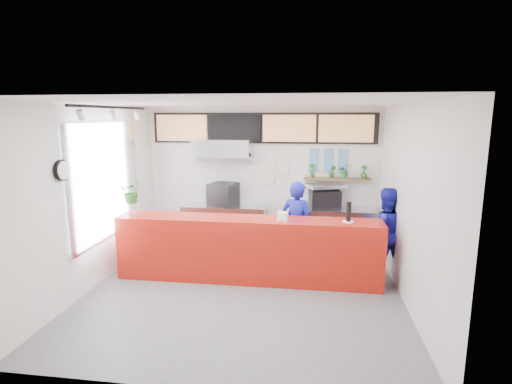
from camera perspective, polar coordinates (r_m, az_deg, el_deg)
The scene contains 46 objects.
floor at distance 6.76m, azimuth -1.70°, elevation -13.69°, with size 5.00×5.00×0.00m, color slate.
ceiling at distance 6.16m, azimuth -1.86°, elevation 12.63°, with size 5.00×5.00×0.00m, color silver.
wall_back at distance 8.73m, azimuth 0.96°, elevation 2.22°, with size 5.00×5.00×0.00m, color white.
wall_left at distance 7.14m, azimuth -21.97°, elevation -0.51°, with size 5.00×5.00×0.00m, color white.
wall_right at distance 6.38m, azimuth 20.98°, elevation -1.72°, with size 5.00×5.00×0.00m, color white.
service_counter at distance 6.93m, azimuth -1.17°, elevation -8.19°, with size 4.50×0.60×1.10m, color #AF190C.
cream_band at distance 8.62m, azimuth 0.98°, elevation 9.46°, with size 5.00×0.02×0.80m, color beige.
prep_bench at distance 8.79m, azimuth -4.50°, elevation -4.76°, with size 1.80×0.60×0.90m, color #B2B5BA.
panini_oven at distance 8.63m, azimuth -4.71°, elevation -0.32°, with size 0.54×0.54×0.48m, color black.
extraction_hood at distance 8.44m, azimuth -4.74°, elevation 6.33°, with size 1.20×0.70×0.35m, color #B2B5BA.
hood_lip at distance 8.46m, azimuth -4.72°, elevation 4.98°, with size 1.20×0.70×0.08m, color #B2B5BA.
right_bench at distance 8.61m, azimuth 10.70°, elevation -5.25°, with size 1.80×0.60×0.90m, color #B2B5BA.
espresso_machine at distance 8.45m, azimuth 9.77°, elevation -1.01°, with size 0.61×0.44×0.39m, color black.
espresso_tray at distance 8.39m, azimuth 9.83°, elevation 0.92°, with size 0.75×0.52×0.07m, color silver.
herb_shelf at distance 8.58m, azimuth 11.55°, elevation 1.86°, with size 1.40×0.18×0.04m, color brown.
menu_board_far_left at distance 8.90m, azimuth -10.52°, elevation 9.00°, with size 1.10×0.10×0.55m, color tan.
menu_board_mid_left at distance 8.60m, azimuth -3.07°, elevation 9.11°, with size 1.10×0.10×0.55m, color black.
menu_board_mid_right at distance 8.46m, azimuth 4.77°, elevation 9.06°, with size 1.10×0.10×0.55m, color tan.
menu_board_far_right at distance 8.48m, azimuth 12.71°, elevation 8.84°, with size 1.10×0.10×0.55m, color tan.
soffit at distance 8.59m, azimuth 0.95°, elevation 9.12°, with size 4.80×0.04×0.65m, color black.
window_pane at distance 7.35m, azimuth -20.73°, elevation 1.46°, with size 0.04×2.20×1.90m, color silver.
window_frame at distance 7.34m, azimuth -20.59°, elevation 1.46°, with size 0.03×2.30×2.00m, color #B2B5BA.
wall_clock_rim at distance 6.28m, azimuth -26.04°, elevation 2.81°, with size 0.30×0.30×0.05m, color black.
wall_clock_face at distance 6.26m, azimuth -25.82°, elevation 2.81°, with size 0.26×0.26×0.02m, color white.
track_rail at distance 6.83m, azimuth -19.87°, elevation 11.32°, with size 0.05×2.40×0.04m, color black.
dec_plate_a at distance 8.65m, azimuth 1.93°, elevation 3.81°, with size 0.24×0.24×0.03m, color silver.
dec_plate_b at distance 8.63m, azimuth 3.91°, elevation 3.11°, with size 0.24×0.24×0.03m, color silver.
dec_plate_c at distance 8.69m, azimuth 1.92°, elevation 1.84°, with size 0.24×0.24×0.03m, color silver.
dec_plate_d at distance 8.60m, azimuth 4.27°, elevation 4.75°, with size 0.24×0.24×0.03m, color silver.
photo_frame_a at distance 8.58m, azimuth 8.30°, elevation 5.33°, with size 0.20×0.02×0.25m, color #598CBF.
photo_frame_b at distance 8.59m, azimuth 10.31°, elevation 5.27°, with size 0.20×0.02×0.25m, color #598CBF.
photo_frame_c at distance 8.61m, azimuth 12.31°, elevation 5.21°, with size 0.20×0.02×0.25m, color #598CBF.
photo_frame_d at distance 8.61m, azimuth 8.25°, elevation 3.67°, with size 0.20×0.02×0.25m, color #598CBF.
photo_frame_e at distance 8.62m, azimuth 10.25°, elevation 3.62°, with size 0.20×0.02×0.25m, color #598CBF.
photo_frame_f at distance 8.64m, azimuth 12.24°, elevation 3.56°, with size 0.20×0.02×0.25m, color #598CBF.
staff_center at distance 7.34m, azimuth 5.85°, elevation -4.85°, with size 0.61×0.40×1.66m, color #161998.
staff_right at distance 7.40m, azimuth 17.86°, elevation -5.47°, with size 0.77×0.60×1.59m, color #161998.
herb_a at distance 8.54m, azimuth 8.01°, elevation 3.12°, with size 0.16×0.11×0.31m, color #2D6E26.
herb_b at distance 8.56m, azimuth 10.84°, elevation 2.90°, with size 0.15×0.12×0.27m, color #2D6E26.
herb_c at distance 8.57m, azimuth 12.51°, elevation 2.92°, with size 0.26×0.23×0.29m, color #2D6E26.
herb_d at distance 8.61m, azimuth 15.16°, elevation 2.78°, with size 0.15×0.14×0.27m, color #2D6E26.
glass_vase at distance 7.24m, azimuth -17.17°, elevation -2.36°, with size 0.19×0.19×0.23m, color white.
basil_vase at distance 7.18m, azimuth -17.30°, elevation 0.04°, with size 0.37×0.32×0.41m, color #2D6E26.
napkin_holder at distance 6.62m, azimuth 3.82°, elevation -3.47°, with size 0.17×0.11×0.15m, color white.
white_plate at distance 6.70m, azimuth 13.04°, elevation -4.14°, with size 0.19×0.19×0.01m, color white.
pepper_mill at distance 6.66m, azimuth 13.10°, elevation -2.75°, with size 0.08×0.08×0.32m, color black.
Camera 1 is at (1.03, -6.07, 2.81)m, focal length 28.00 mm.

